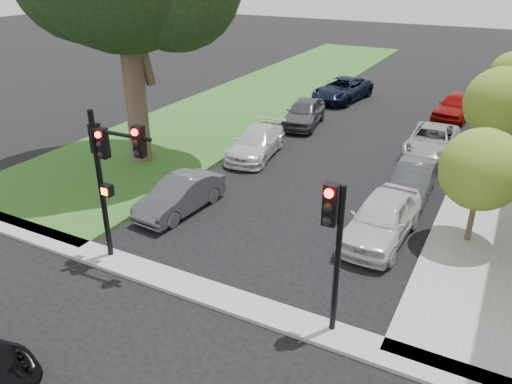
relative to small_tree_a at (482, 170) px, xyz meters
The scene contains 17 objects.
ground 10.93m from the small_tree_a, 125.81° to the right, with size 140.00×140.00×0.00m, color black.
grass_strip 21.80m from the small_tree_a, 134.61° to the left, with size 8.00×44.00×0.12m, color #345E21.
sidewalk_right 15.63m from the small_tree_a, 87.96° to the left, with size 3.50×44.00×0.12m, color gray.
sidewalk_cross 9.42m from the small_tree_a, 133.24° to the right, with size 60.00×1.00×0.12m, color gray.
small_tree_a is the anchor object (origin of this frame).
small_tree_b 7.05m from the small_tree_a, 90.00° to the left, with size 3.12×3.12×4.68m.
small_tree_c 17.16m from the small_tree_a, 90.00° to the left, with size 2.52×2.52×3.79m.
traffic_signal_main 11.55m from the small_tree_a, 146.51° to the right, with size 2.38×0.61×4.88m.
traffic_signal_secondary 6.93m from the small_tree_a, 112.40° to the right, with size 0.52×0.42×4.15m.
car_parked_0 3.47m from the small_tree_a, 156.59° to the right, with size 1.85×4.61×1.57m, color silver.
car_parked_1 4.28m from the small_tree_a, 130.91° to the left, with size 1.40×4.02×1.33m, color #3F4247.
car_parked_2 8.84m from the small_tree_a, 108.38° to the left, with size 2.21×4.79×1.33m, color #999BA0.
car_parked_3 15.19m from the small_tree_a, 99.56° to the left, with size 1.84×4.57×1.56m, color maroon.
car_parked_5 10.47m from the small_tree_a, 164.91° to the right, with size 1.40×4.00×1.32m, color #3F4247.
car_parked_6 11.01m from the small_tree_a, 159.23° to the left, with size 1.90×4.67×1.35m, color silver.
car_parked_7 13.84m from the small_tree_a, 136.76° to the left, with size 1.79×4.44×1.51m, color #3F4247.
car_parked_8 18.75m from the small_tree_a, 122.13° to the left, with size 2.45×5.32×1.48m, color black.
Camera 1 is at (6.72, -7.66, 8.76)m, focal length 35.00 mm.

